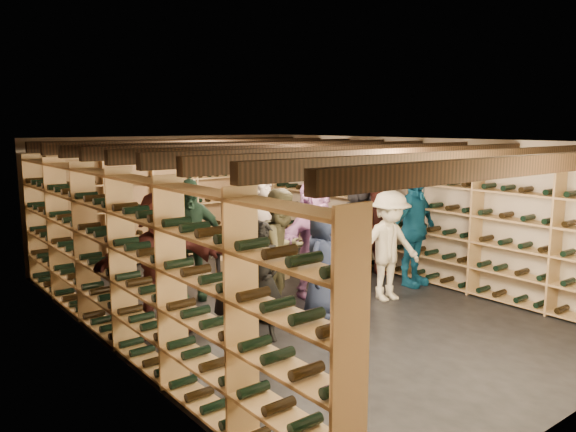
# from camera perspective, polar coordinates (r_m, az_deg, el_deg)

# --- Properties ---
(ground) EXTENTS (8.00, 8.00, 0.00)m
(ground) POSITION_cam_1_polar(r_m,az_deg,el_deg) (8.33, 0.73, -9.07)
(ground) COLOR black
(ground) RESTS_ON ground
(walls) EXTENTS (5.52, 8.02, 2.40)m
(walls) POSITION_cam_1_polar(r_m,az_deg,el_deg) (8.03, 0.75, -0.92)
(walls) COLOR #C1AD96
(walls) RESTS_ON ground
(ceiling) EXTENTS (5.50, 8.00, 0.01)m
(ceiling) POSITION_cam_1_polar(r_m,az_deg,el_deg) (7.91, 0.77, 7.67)
(ceiling) COLOR beige
(ceiling) RESTS_ON walls
(ceiling_joists) EXTENTS (5.40, 7.12, 0.18)m
(ceiling_joists) POSITION_cam_1_polar(r_m,az_deg,el_deg) (7.91, 0.77, 6.66)
(ceiling_joists) COLOR black
(ceiling_joists) RESTS_ON ground
(wine_rack_left) EXTENTS (0.32, 7.50, 2.15)m
(wine_rack_left) POSITION_cam_1_polar(r_m,az_deg,el_deg) (6.79, -16.47, -4.29)
(wine_rack_left) COLOR #A2754F
(wine_rack_left) RESTS_ON ground
(wine_rack_right) EXTENTS (0.32, 7.50, 2.15)m
(wine_rack_right) POSITION_cam_1_polar(r_m,az_deg,el_deg) (9.85, 12.48, 0.02)
(wine_rack_right) COLOR #A2754F
(wine_rack_right) RESTS_ON ground
(wine_rack_back) EXTENTS (4.70, 0.30, 2.15)m
(wine_rack_back) POSITION_cam_1_polar(r_m,az_deg,el_deg) (11.26, -11.56, 1.20)
(wine_rack_back) COLOR #A2754F
(wine_rack_back) RESTS_ON ground
(crate_stack_left) EXTENTS (0.57, 0.44, 0.85)m
(crate_stack_left) POSITION_cam_1_polar(r_m,az_deg,el_deg) (9.53, -1.58, -4.05)
(crate_stack_left) COLOR tan
(crate_stack_left) RESTS_ON ground
(crate_stack_right) EXTENTS (0.59, 0.49, 0.51)m
(crate_stack_right) POSITION_cam_1_polar(r_m,az_deg,el_deg) (9.12, -5.73, -5.80)
(crate_stack_right) COLOR tan
(crate_stack_right) RESTS_ON ground
(crate_loose) EXTENTS (0.51, 0.35, 0.17)m
(crate_loose) POSITION_cam_1_polar(r_m,az_deg,el_deg) (9.30, -4.36, -6.57)
(crate_loose) COLOR tan
(crate_loose) RESTS_ON ground
(person_0) EXTENTS (0.91, 0.65, 1.76)m
(person_0) POSITION_cam_1_polar(r_m,az_deg,el_deg) (7.59, -5.11, -4.04)
(person_0) COLOR black
(person_0) RESTS_ON ground
(person_1) EXTENTS (0.64, 0.55, 1.49)m
(person_1) POSITION_cam_1_polar(r_m,az_deg,el_deg) (6.83, -2.62, -6.68)
(person_1) COLOR black
(person_1) RESTS_ON ground
(person_2) EXTENTS (1.02, 0.89, 1.78)m
(person_2) POSITION_cam_1_polar(r_m,az_deg,el_deg) (7.64, -0.57, -3.83)
(person_2) COLOR brown
(person_2) RESTS_ON ground
(person_3) EXTENTS (1.16, 0.78, 1.66)m
(person_3) POSITION_cam_1_polar(r_m,az_deg,el_deg) (8.52, 10.23, -3.01)
(person_3) COLOR beige
(person_3) RESTS_ON ground
(person_4) EXTENTS (1.14, 0.55, 1.88)m
(person_4) POSITION_cam_1_polar(r_m,az_deg,el_deg) (9.35, 12.62, -1.30)
(person_4) COLOR #125278
(person_4) RESTS_ON ground
(person_5) EXTENTS (1.75, 0.78, 1.82)m
(person_5) POSITION_cam_1_polar(r_m,az_deg,el_deg) (7.20, -12.77, -4.71)
(person_5) COLOR brown
(person_5) RESTS_ON ground
(person_6) EXTENTS (0.87, 0.75, 1.51)m
(person_6) POSITION_cam_1_polar(r_m,az_deg,el_deg) (7.77, 3.47, -4.65)
(person_6) COLOR #1D2641
(person_6) RESTS_ON ground
(person_7) EXTENTS (0.72, 0.53, 1.82)m
(person_7) POSITION_cam_1_polar(r_m,az_deg,el_deg) (8.68, -2.37, -2.10)
(person_7) COLOR gray
(person_7) RESTS_ON ground
(person_8) EXTENTS (0.91, 0.78, 1.63)m
(person_8) POSITION_cam_1_polar(r_m,az_deg,el_deg) (9.80, 9.31, -1.47)
(person_8) COLOR #4B1E1A
(person_8) RESTS_ON ground
(person_9) EXTENTS (1.19, 0.94, 1.62)m
(person_9) POSITION_cam_1_polar(r_m,az_deg,el_deg) (9.10, -4.76, -2.23)
(person_9) COLOR #AAA49C
(person_9) RESTS_ON ground
(person_10) EXTENTS (1.17, 0.79, 1.84)m
(person_10) POSITION_cam_1_polar(r_m,az_deg,el_deg) (8.53, -10.00, -2.38)
(person_10) COLOR #274A35
(person_10) RESTS_ON ground
(person_11) EXTENTS (1.74, 0.72, 1.82)m
(person_11) POSITION_cam_1_polar(r_m,az_deg,el_deg) (8.62, 2.79, -2.18)
(person_11) COLOR #8F588E
(person_11) RESTS_ON ground
(person_12) EXTENTS (0.92, 0.70, 1.70)m
(person_12) POSITION_cam_1_polar(r_m,az_deg,el_deg) (10.19, 7.16, -0.82)
(person_12) COLOR #313136
(person_12) RESTS_ON ground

